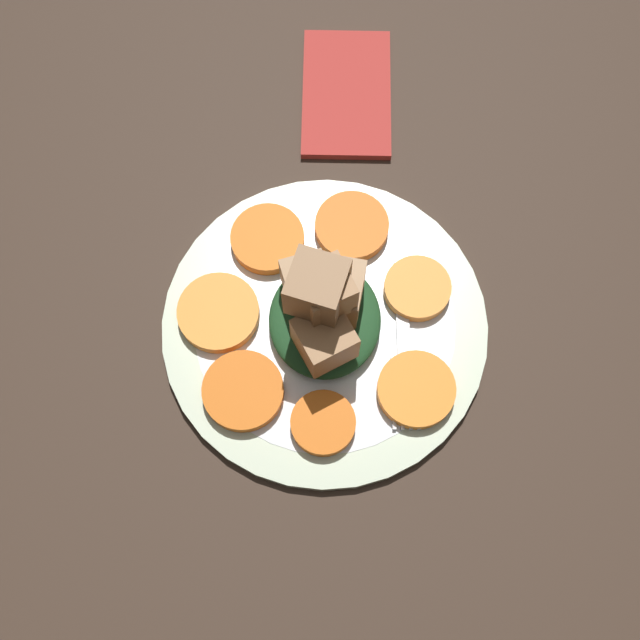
# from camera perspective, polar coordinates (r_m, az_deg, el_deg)

# --- Properties ---
(table_slab) EXTENTS (1.20, 1.20, 0.02)m
(table_slab) POSITION_cam_1_polar(r_m,az_deg,el_deg) (0.71, 0.00, -0.83)
(table_slab) COLOR #38281E
(table_slab) RESTS_ON ground
(plate) EXTENTS (0.28, 0.28, 0.01)m
(plate) POSITION_cam_1_polar(r_m,az_deg,el_deg) (0.69, 0.00, -0.43)
(plate) COLOR beige
(plate) RESTS_ON table_slab
(carrot_slice_0) EXTENTS (0.07, 0.07, 0.01)m
(carrot_slice_0) POSITION_cam_1_polar(r_m,az_deg,el_deg) (0.71, 1.94, 6.66)
(carrot_slice_0) COLOR orange
(carrot_slice_0) RESTS_ON plate
(carrot_slice_1) EXTENTS (0.07, 0.07, 0.01)m
(carrot_slice_1) POSITION_cam_1_polar(r_m,az_deg,el_deg) (0.71, -4.08, 5.77)
(carrot_slice_1) COLOR orange
(carrot_slice_1) RESTS_ON plate
(carrot_slice_2) EXTENTS (0.07, 0.07, 0.01)m
(carrot_slice_2) POSITION_cam_1_polar(r_m,az_deg,el_deg) (0.69, -7.57, 0.53)
(carrot_slice_2) COLOR orange
(carrot_slice_2) RESTS_ON plate
(carrot_slice_3) EXTENTS (0.07, 0.07, 0.01)m
(carrot_slice_3) POSITION_cam_1_polar(r_m,az_deg,el_deg) (0.67, -5.84, -5.03)
(carrot_slice_3) COLOR orange
(carrot_slice_3) RESTS_ON plate
(carrot_slice_4) EXTENTS (0.05, 0.05, 0.01)m
(carrot_slice_4) POSITION_cam_1_polar(r_m,az_deg,el_deg) (0.66, 0.21, -7.34)
(carrot_slice_4) COLOR orange
(carrot_slice_4) RESTS_ON plate
(carrot_slice_5) EXTENTS (0.06, 0.06, 0.01)m
(carrot_slice_5) POSITION_cam_1_polar(r_m,az_deg,el_deg) (0.67, 6.50, -4.94)
(carrot_slice_5) COLOR orange
(carrot_slice_5) RESTS_ON plate
(carrot_slice_6) EXTENTS (0.06, 0.06, 0.01)m
(carrot_slice_6) POSITION_cam_1_polar(r_m,az_deg,el_deg) (0.70, 6.59, 2.25)
(carrot_slice_6) COLOR orange
(carrot_slice_6) RESTS_ON plate
(center_pile) EXTENTS (0.11, 0.09, 0.11)m
(center_pile) POSITION_cam_1_polar(r_m,az_deg,el_deg) (0.65, -0.06, 0.94)
(center_pile) COLOR #1E4723
(center_pile) RESTS_ON plate
(fork) EXTENTS (0.18, 0.02, 0.00)m
(fork) POSITION_cam_1_polar(r_m,az_deg,el_deg) (0.69, 5.58, -0.64)
(fork) COLOR silver
(fork) RESTS_ON plate
(napkin) EXTENTS (0.14, 0.08, 0.01)m
(napkin) POSITION_cam_1_polar(r_m,az_deg,el_deg) (0.80, 1.59, 15.81)
(napkin) COLOR #B2332D
(napkin) RESTS_ON table_slab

